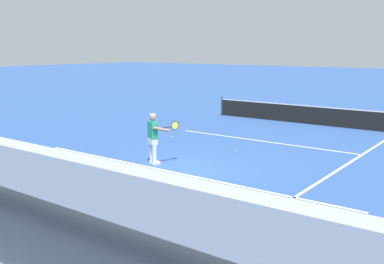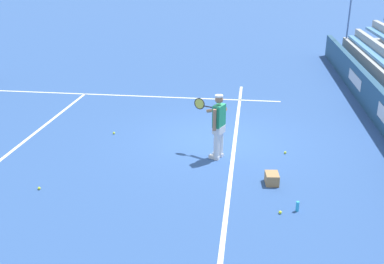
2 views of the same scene
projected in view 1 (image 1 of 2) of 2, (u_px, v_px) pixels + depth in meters
The scene contains 13 objects.
ground_plane at pixel (183, 169), 14.63m from camera, with size 160.00×160.00×0.00m, color #2D5193.
court_baseline_white at pixel (173, 172), 14.24m from camera, with size 12.00×0.10×0.01m, color white.
court_sideline_white at pixel (349, 163), 15.37m from camera, with size 0.10×12.00×0.01m, color white.
court_service_line_white at pixel (263, 141), 18.97m from camera, with size 8.22×0.10×0.01m, color white.
back_wall_sponsor_board at pixel (56, 191), 10.63m from camera, with size 26.24×0.25×1.10m.
tennis_player at pixel (154, 138), 15.08m from camera, with size 0.85×0.91×1.71m.
ball_box_cardboard at pixel (97, 163), 14.91m from camera, with size 0.40×0.30×0.26m, color #A87F51.
tennis_ball_far_left at pixel (68, 160), 15.60m from camera, with size 0.07×0.07×0.07m, color #CCE533.
tennis_ball_by_box at pixel (235, 151), 17.02m from camera, with size 0.07×0.07×0.07m, color #CCE533.
tennis_ball_stray_back at pixel (173, 137), 19.65m from camera, with size 0.07×0.07×0.07m, color #CCE533.
tennis_ball_near_player at pixel (127, 177), 13.55m from camera, with size 0.07×0.07×0.07m, color #CCE533.
water_bottle at pixel (63, 161), 15.22m from camera, with size 0.07×0.07×0.22m, color #33B2E5.
tennis_net at pixel (312, 115), 23.06m from camera, with size 11.09×0.09×1.07m.
Camera 1 is at (8.69, -11.18, 3.88)m, focal length 42.00 mm.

